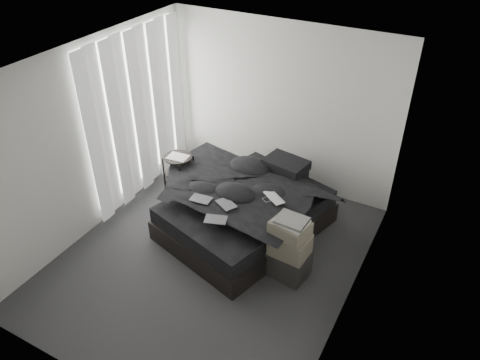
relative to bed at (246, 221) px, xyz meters
The scene contains 25 objects.
floor 0.74m from the bed, 100.60° to the right, with size 3.60×4.20×0.01m, color #313133.
ceiling 2.56m from the bed, 100.60° to the right, with size 3.60×4.20×0.01m, color white.
wall_back 1.81m from the bed, 95.53° to the left, with size 3.60×0.01×2.60m, color silver.
wall_front 3.05m from the bed, 92.72° to the right, with size 3.60×0.01×2.60m, color silver.
wall_left 2.36m from the bed, 159.68° to the right, with size 0.01×4.20×2.60m, color silver.
wall_right 2.15m from the bed, 23.27° to the right, with size 0.01×4.20×2.60m, color silver.
window_left 2.27m from the bed, behind, with size 0.02×2.00×2.30m, color white.
curtain_left 2.19m from the bed, behind, with size 0.06×2.12×2.48m, color white.
bed is the anchor object (origin of this frame).
mattress 0.26m from the bed, ahead, with size 1.56×2.09×0.23m, color black.
duvet 0.50m from the bed, 106.03° to the right, with size 1.58×1.83×0.25m, color black.
pillow_lower 0.95m from the bed, 77.55° to the left, with size 0.65×0.44×0.15m, color black.
pillow_upper 1.00m from the bed, 72.50° to the left, with size 0.60×0.42×0.14m, color black.
laptop 0.75m from the bed, ahead, with size 0.34×0.22×0.03m, color silver.
comic_a 0.89m from the bed, 130.47° to the right, with size 0.27×0.18×0.01m, color black.
comic_b 0.76m from the bed, 98.90° to the right, with size 0.27×0.18×0.01m, color black.
comic_c 0.99m from the bed, 91.61° to the right, with size 0.27×0.18×0.01m, color black.
side_stand 1.24m from the bed, behind, with size 0.42×0.42×0.77m, color black.
papers 1.36m from the bed, behind, with size 0.30×0.22×0.02m, color white.
floor_books 1.57m from the bed, 165.29° to the left, with size 0.15×0.21×0.15m, color black.
box_lower 1.02m from the bed, 30.68° to the right, with size 0.48×0.38×0.36m, color black.
box_mid 1.09m from the bed, 31.01° to the right, with size 0.45×0.36×0.27m, color #635D4E.
box_upper 1.16m from the bed, 30.91° to the right, with size 0.43×0.35×0.19m, color #635D4E.
art_book_white 1.23m from the bed, 30.68° to the right, with size 0.37×0.29×0.04m, color silver.
art_book_snake 1.26m from the bed, 31.01° to the right, with size 0.36×0.28×0.03m, color silver.
Camera 1 is at (2.51, -3.85, 4.29)m, focal length 35.00 mm.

